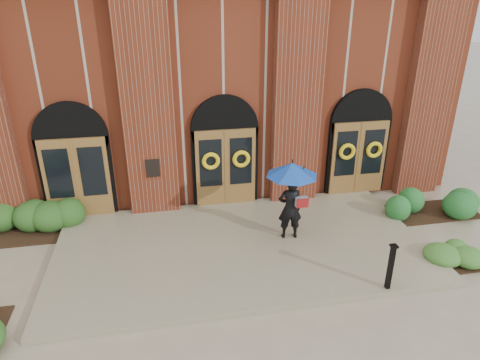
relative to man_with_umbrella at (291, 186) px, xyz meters
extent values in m
plane|color=gray|center=(-1.40, -0.29, -1.72)|extent=(90.00, 90.00, 0.00)
cube|color=gray|center=(-1.40, -0.14, -1.64)|extent=(10.00, 5.30, 0.15)
cube|color=#602514|center=(-1.40, 8.61, 1.78)|extent=(16.00, 12.00, 7.00)
cube|color=black|center=(-3.65, 2.18, -0.07)|extent=(0.40, 0.05, 0.55)
cube|color=#602514|center=(-3.65, 2.44, 1.78)|extent=(1.50, 0.45, 7.00)
cube|color=#602514|center=(0.85, 2.44, 1.78)|extent=(1.50, 0.45, 7.00)
cube|color=#602514|center=(5.35, 2.44, 1.78)|extent=(1.50, 0.45, 7.00)
cube|color=brown|center=(-5.90, 2.42, -0.32)|extent=(1.90, 0.10, 2.50)
cylinder|color=black|center=(-5.90, 2.56, 0.93)|extent=(2.10, 0.22, 2.10)
cube|color=brown|center=(-1.40, 2.42, -0.32)|extent=(1.90, 0.10, 2.50)
cylinder|color=black|center=(-1.40, 2.56, 0.93)|extent=(2.10, 0.22, 2.10)
cube|color=brown|center=(3.10, 2.42, -0.32)|extent=(1.90, 0.10, 2.50)
cylinder|color=black|center=(3.10, 2.56, 0.93)|extent=(2.10, 0.22, 2.10)
torus|color=yellow|center=(-1.88, 2.30, -0.02)|extent=(0.57, 0.13, 0.57)
torus|color=yellow|center=(-0.92, 2.30, -0.02)|extent=(0.57, 0.13, 0.57)
torus|color=yellow|center=(2.62, 2.30, -0.02)|extent=(0.57, 0.13, 0.57)
torus|color=yellow|center=(3.58, 2.30, -0.02)|extent=(0.57, 0.13, 0.57)
imported|color=black|center=(0.00, 0.00, -0.66)|extent=(0.70, 0.49, 1.82)
cone|color=#1441A1|center=(0.00, 0.00, 0.49)|extent=(1.52, 1.52, 0.36)
cylinder|color=black|center=(0.05, -0.05, 0.01)|extent=(0.02, 0.02, 0.61)
cube|color=#A0A2A5|center=(0.26, -0.14, -0.42)|extent=(0.35, 0.20, 0.27)
cube|color=maroon|center=(0.26, -0.24, -0.42)|extent=(0.34, 0.05, 0.27)
cube|color=black|center=(1.60, -2.64, -1.01)|extent=(0.10, 0.10, 1.13)
cube|color=black|center=(1.60, -2.64, -0.42)|extent=(0.16, 0.16, 0.05)
ellipsoid|color=#244B19|center=(-7.59, 1.88, -1.30)|extent=(3.29, 1.32, 0.84)
ellipsoid|color=#1F5924|center=(4.79, 0.80, -1.33)|extent=(3.00, 1.20, 0.77)
ellipsoid|color=#356524|center=(3.70, -1.72, -1.50)|extent=(1.25, 1.07, 0.44)
camera|label=1|loc=(-3.33, -9.97, 4.80)|focal=32.00mm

